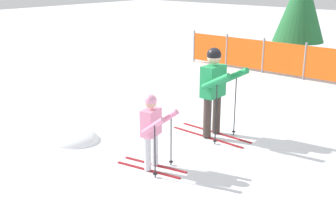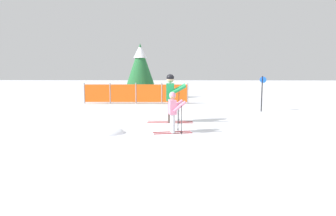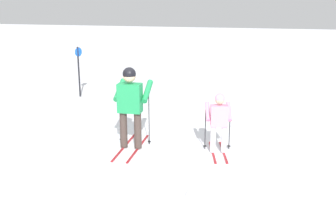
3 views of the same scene
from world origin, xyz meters
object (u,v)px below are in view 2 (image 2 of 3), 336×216
at_px(conifer_far, 140,65).
at_px(trail_marker, 262,90).
at_px(skier_adult, 171,94).
at_px(skier_child, 173,109).
at_px(safety_fence, 136,93).

distance_m(conifer_far, trail_marker, 7.97).
height_order(skier_adult, skier_child, skier_adult).
distance_m(skier_child, safety_fence, 7.61).
xyz_separation_m(conifer_far, trail_marker, (5.92, -5.23, -1.09)).
relative_size(skier_adult, conifer_far, 0.53).
xyz_separation_m(safety_fence, conifer_far, (-0.01, 2.53, 1.49)).
bearing_deg(safety_fence, conifer_far, 90.23).
distance_m(safety_fence, conifer_far, 2.93).
distance_m(skier_adult, trail_marker, 4.89).
bearing_deg(skier_child, trail_marker, 38.83).
xyz_separation_m(skier_adult, skier_child, (0.08, -1.84, -0.30)).
relative_size(safety_fence, trail_marker, 3.53).
bearing_deg(conifer_far, safety_fence, -89.77).
bearing_deg(skier_adult, trail_marker, 35.63).
distance_m(safety_fence, trail_marker, 6.51).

